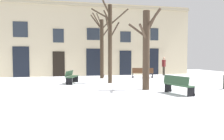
{
  "coord_description": "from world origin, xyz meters",
  "views": [
    {
      "loc": [
        -3.91,
        -13.86,
        1.86
      ],
      "look_at": [
        0.0,
        1.69,
        0.92
      ],
      "focal_mm": 38.96,
      "sensor_mm": 36.0,
      "label": 1
    }
  ],
  "objects_px": {
    "tree_foreground": "(102,46)",
    "bench_back_to_back_right": "(178,85)",
    "tree_near_facade": "(146,48)",
    "bench_far_corner": "(72,77)",
    "tree_left_of_center": "(110,39)",
    "streetlamp": "(103,51)",
    "bench_by_litter_bin": "(143,73)",
    "person_strolling": "(164,65)"
  },
  "relations": [
    {
      "from": "tree_foreground",
      "to": "bench_back_to_back_right",
      "type": "bearing_deg",
      "value": -78.2
    },
    {
      "from": "tree_near_facade",
      "to": "bench_far_corner",
      "type": "distance_m",
      "value": 5.81
    },
    {
      "from": "tree_left_of_center",
      "to": "bench_far_corner",
      "type": "bearing_deg",
      "value": 169.89
    },
    {
      "from": "tree_near_facade",
      "to": "bench_back_to_back_right",
      "type": "bearing_deg",
      "value": -63.39
    },
    {
      "from": "tree_foreground",
      "to": "bench_far_corner",
      "type": "distance_m",
      "value": 4.72
    },
    {
      "from": "tree_left_of_center",
      "to": "bench_far_corner",
      "type": "relative_size",
      "value": 3.02
    },
    {
      "from": "tree_near_facade",
      "to": "tree_left_of_center",
      "type": "relative_size",
      "value": 0.78
    },
    {
      "from": "tree_foreground",
      "to": "streetlamp",
      "type": "relative_size",
      "value": 1.43
    },
    {
      "from": "tree_left_of_center",
      "to": "bench_back_to_back_right",
      "type": "bearing_deg",
      "value": -69.18
    },
    {
      "from": "tree_foreground",
      "to": "bench_far_corner",
      "type": "xyz_separation_m",
      "value": [
        -2.73,
        -3.13,
        -2.23
      ]
    },
    {
      "from": "tree_near_facade",
      "to": "bench_by_litter_bin",
      "type": "bearing_deg",
      "value": 70.16
    },
    {
      "from": "tree_left_of_center",
      "to": "streetlamp",
      "type": "bearing_deg",
      "value": 83.4
    },
    {
      "from": "bench_far_corner",
      "to": "person_strolling",
      "type": "distance_m",
      "value": 10.09
    },
    {
      "from": "bench_by_litter_bin",
      "to": "bench_far_corner",
      "type": "bearing_deg",
      "value": 41.45
    },
    {
      "from": "tree_near_facade",
      "to": "tree_left_of_center",
      "type": "distance_m",
      "value": 3.85
    },
    {
      "from": "tree_foreground",
      "to": "bench_far_corner",
      "type": "relative_size",
      "value": 2.91
    },
    {
      "from": "tree_foreground",
      "to": "bench_back_to_back_right",
      "type": "distance_m",
      "value": 9.48
    },
    {
      "from": "tree_near_facade",
      "to": "tree_foreground",
      "type": "relative_size",
      "value": 0.81
    },
    {
      "from": "bench_far_corner",
      "to": "tree_left_of_center",
      "type": "bearing_deg",
      "value": -80.39
    },
    {
      "from": "tree_left_of_center",
      "to": "bench_back_to_back_right",
      "type": "relative_size",
      "value": 3.04
    },
    {
      "from": "tree_left_of_center",
      "to": "tree_foreground",
      "type": "relative_size",
      "value": 1.04
    },
    {
      "from": "person_strolling",
      "to": "bench_back_to_back_right",
      "type": "bearing_deg",
      "value": 27.82
    },
    {
      "from": "bench_far_corner",
      "to": "bench_by_litter_bin",
      "type": "distance_m",
      "value": 6.64
    },
    {
      "from": "tree_foreground",
      "to": "bench_by_litter_bin",
      "type": "height_order",
      "value": "tree_foreground"
    },
    {
      "from": "streetlamp",
      "to": "bench_far_corner",
      "type": "bearing_deg",
      "value": -124.55
    },
    {
      "from": "tree_foreground",
      "to": "streetlamp",
      "type": "distance_m",
      "value": 1.52
    },
    {
      "from": "streetlamp",
      "to": "person_strolling",
      "type": "xyz_separation_m",
      "value": [
        5.86,
        0.0,
        -1.3
      ]
    },
    {
      "from": "bench_far_corner",
      "to": "streetlamp",
      "type": "bearing_deg",
      "value": -14.84
    },
    {
      "from": "person_strolling",
      "to": "bench_by_litter_bin",
      "type": "bearing_deg",
      "value": -5.36
    },
    {
      "from": "person_strolling",
      "to": "tree_foreground",
      "type": "bearing_deg",
      "value": -26.73
    },
    {
      "from": "streetlamp",
      "to": "bench_far_corner",
      "type": "relative_size",
      "value": 2.04
    },
    {
      "from": "bench_back_to_back_right",
      "to": "person_strolling",
      "type": "xyz_separation_m",
      "value": [
        4.38,
        10.44,
        0.51
      ]
    },
    {
      "from": "tree_foreground",
      "to": "bench_back_to_back_right",
      "type": "xyz_separation_m",
      "value": [
        1.89,
        -9.03,
        -2.22
      ]
    },
    {
      "from": "bench_far_corner",
      "to": "bench_by_litter_bin",
      "type": "height_order",
      "value": "bench_far_corner"
    },
    {
      "from": "tree_near_facade",
      "to": "bench_by_litter_bin",
      "type": "height_order",
      "value": "tree_near_facade"
    },
    {
      "from": "tree_near_facade",
      "to": "streetlamp",
      "type": "relative_size",
      "value": 1.16
    },
    {
      "from": "tree_left_of_center",
      "to": "bench_far_corner",
      "type": "distance_m",
      "value": 3.62
    },
    {
      "from": "streetlamp",
      "to": "person_strolling",
      "type": "height_order",
      "value": "streetlamp"
    },
    {
      "from": "tree_left_of_center",
      "to": "tree_foreground",
      "type": "height_order",
      "value": "tree_left_of_center"
    },
    {
      "from": "tree_near_facade",
      "to": "bench_far_corner",
      "type": "xyz_separation_m",
      "value": [
        -3.71,
        4.07,
        -1.85
      ]
    },
    {
      "from": "bench_by_litter_bin",
      "to": "person_strolling",
      "type": "xyz_separation_m",
      "value": [
        2.89,
        1.95,
        0.53
      ]
    },
    {
      "from": "tree_near_facade",
      "to": "streetlamp",
      "type": "bearing_deg",
      "value": 93.82
    }
  ]
}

